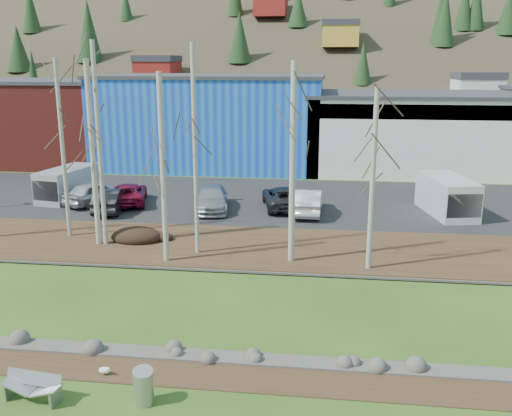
# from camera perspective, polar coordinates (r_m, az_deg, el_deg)

# --- Properties ---
(ground) EXTENTS (200.00, 200.00, 0.00)m
(ground) POSITION_cam_1_polar(r_m,az_deg,el_deg) (17.19, -10.43, -19.34)
(ground) COLOR #2E4817
(ground) RESTS_ON ground
(dirt_strip) EXTENTS (80.00, 1.80, 0.03)m
(dirt_strip) POSITION_cam_1_polar(r_m,az_deg,el_deg) (18.88, -8.47, -15.85)
(dirt_strip) COLOR #382616
(dirt_strip) RESTS_ON ground
(near_bank_rocks) EXTENTS (80.00, 0.80, 0.50)m
(near_bank_rocks) POSITION_cam_1_polar(r_m,az_deg,el_deg) (19.73, -7.67, -14.45)
(near_bank_rocks) COLOR #47423D
(near_bank_rocks) RESTS_ON ground
(river) EXTENTS (80.00, 8.00, 0.90)m
(river) POSITION_cam_1_polar(r_m,az_deg,el_deg) (23.29, -5.09, -9.66)
(river) COLOR black
(river) RESTS_ON ground
(far_bank_rocks) EXTENTS (80.00, 0.80, 0.46)m
(far_bank_rocks) POSITION_cam_1_polar(r_m,az_deg,el_deg) (27.01, -3.25, -6.14)
(far_bank_rocks) COLOR #47423D
(far_bank_rocks) RESTS_ON ground
(far_bank) EXTENTS (80.00, 7.00, 0.15)m
(far_bank) POSITION_cam_1_polar(r_m,az_deg,el_deg) (29.95, -2.15, -3.87)
(far_bank) COLOR #382616
(far_bank) RESTS_ON ground
(parking_lot) EXTENTS (80.00, 14.00, 0.14)m
(parking_lot) POSITION_cam_1_polar(r_m,az_deg,el_deg) (39.96, 0.27, 0.83)
(parking_lot) COLOR black
(parking_lot) RESTS_ON ground
(building_brick) EXTENTS (16.32, 12.24, 7.80)m
(building_brick) POSITION_cam_1_polar(r_m,az_deg,el_deg) (60.12, -21.56, 8.14)
(building_brick) COLOR maroon
(building_brick) RESTS_ON ground
(building_blue) EXTENTS (20.40, 12.24, 8.30)m
(building_blue) POSITION_cam_1_polar(r_m,az_deg,el_deg) (53.88, -4.32, 8.75)
(building_blue) COLOR blue
(building_blue) RESTS_ON ground
(building_white) EXTENTS (18.36, 12.24, 6.80)m
(building_white) POSITION_cam_1_polar(r_m,az_deg,el_deg) (53.39, 15.16, 7.43)
(building_white) COLOR silver
(building_white) RESTS_ON ground
(hillside) EXTENTS (160.00, 72.00, 35.00)m
(hillside) POSITION_cam_1_polar(r_m,az_deg,el_deg) (97.99, 4.69, 19.12)
(hillside) COLOR #2E2B1C
(hillside) RESTS_ON ground
(bench_damaged) EXTENTS (1.84, 0.82, 0.79)m
(bench_damaged) POSITION_cam_1_polar(r_m,az_deg,el_deg) (18.37, -21.39, -16.32)
(bench_damaged) COLOR #9D9FA2
(bench_damaged) RESTS_ON ground
(litter_bin) EXTENTS (0.73, 0.73, 0.97)m
(litter_bin) POSITION_cam_1_polar(r_m,az_deg,el_deg) (17.29, -11.15, -17.25)
(litter_bin) COLOR #9D9FA2
(litter_bin) RESTS_ON ground
(seagull) EXTENTS (0.44, 0.22, 0.32)m
(seagull) POSITION_cam_1_polar(r_m,az_deg,el_deg) (19.02, -14.89, -15.40)
(seagull) COLOR gold
(seagull) RESTS_ON ground
(dirt_mound) EXTENTS (2.74, 1.94, 0.54)m
(dirt_mound) POSITION_cam_1_polar(r_m,az_deg,el_deg) (31.32, -11.89, -2.70)
(dirt_mound) COLOR black
(dirt_mound) RESTS_ON far_bank
(birch_1) EXTENTS (0.22, 0.22, 9.54)m
(birch_1) POSITION_cam_1_polar(r_m,az_deg,el_deg) (32.23, -18.76, 5.54)
(birch_1) COLOR beige
(birch_1) RESTS_ON far_bank
(birch_2) EXTENTS (0.28, 0.28, 9.49)m
(birch_2) POSITION_cam_1_polar(r_m,az_deg,el_deg) (30.28, -16.01, 5.17)
(birch_2) COLOR beige
(birch_2) RESTS_ON far_bank
(birch_3) EXTENTS (0.23, 0.23, 10.37)m
(birch_3) POSITION_cam_1_polar(r_m,az_deg,el_deg) (30.03, -15.40, 5.99)
(birch_3) COLOR beige
(birch_3) RESTS_ON far_bank
(birch_4) EXTENTS (0.26, 0.26, 8.92)m
(birch_4) POSITION_cam_1_polar(r_m,az_deg,el_deg) (26.90, -9.30, 3.81)
(birch_4) COLOR beige
(birch_4) RESTS_ON far_bank
(birch_5) EXTENTS (0.21, 0.21, 10.22)m
(birch_5) POSITION_cam_1_polar(r_m,az_deg,el_deg) (27.79, -6.12, 5.62)
(birch_5) COLOR beige
(birch_5) RESTS_ON far_bank
(birch_6) EXTENTS (0.23, 0.23, 8.27)m
(birch_6) POSITION_cam_1_polar(r_m,az_deg,el_deg) (26.11, 11.58, 2.66)
(birch_6) COLOR beige
(birch_6) RESTS_ON far_bank
(birch_7) EXTENTS (0.29, 0.29, 9.39)m
(birch_7) POSITION_cam_1_polar(r_m,az_deg,el_deg) (26.55, 3.67, 4.35)
(birch_7) COLOR beige
(birch_7) RESTS_ON far_bank
(car_0) EXTENTS (3.52, 4.87, 1.54)m
(car_0) POSITION_cam_1_polar(r_m,az_deg,el_deg) (39.94, -15.85, 1.50)
(car_0) COLOR #B9BABB
(car_0) RESTS_ON parking_lot
(car_1) EXTENTS (2.33, 4.70, 1.48)m
(car_1) POSITION_cam_1_polar(r_m,az_deg,el_deg) (37.71, -14.39, 0.80)
(car_1) COLOR black
(car_1) RESTS_ON parking_lot
(car_2) EXTENTS (3.50, 5.38, 1.38)m
(car_2) POSITION_cam_1_polar(r_m,az_deg,el_deg) (39.48, -12.63, 1.43)
(car_2) COLOR maroon
(car_2) RESTS_ON parking_lot
(car_3) EXTENTS (2.90, 5.35, 1.47)m
(car_3) POSITION_cam_1_polar(r_m,az_deg,el_deg) (36.96, -4.46, 0.94)
(car_3) COLOR #94979B
(car_3) RESTS_ON parking_lot
(car_4) EXTENTS (1.76, 4.83, 1.58)m
(car_4) POSITION_cam_1_polar(r_m,az_deg,el_deg) (36.08, 5.24, 0.68)
(car_4) COLOR silver
(car_4) RESTS_ON parking_lot
(car_5) EXTENTS (3.39, 5.51, 1.43)m
(car_5) POSITION_cam_1_polar(r_m,az_deg,el_deg) (37.37, 2.71, 1.08)
(car_5) COLOR #292A2C
(car_5) RESTS_ON parking_lot
(van_white) EXTENTS (3.20, 5.63, 2.32)m
(van_white) POSITION_cam_1_polar(r_m,az_deg,el_deg) (37.56, 18.68, 1.09)
(van_white) COLOR white
(van_white) RESTS_ON parking_lot
(van_grey) EXTENTS (2.87, 5.21, 2.16)m
(van_grey) POSITION_cam_1_polar(r_m,az_deg,el_deg) (41.68, -18.49, 2.26)
(van_grey) COLOR #B1B3B5
(van_grey) RESTS_ON parking_lot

